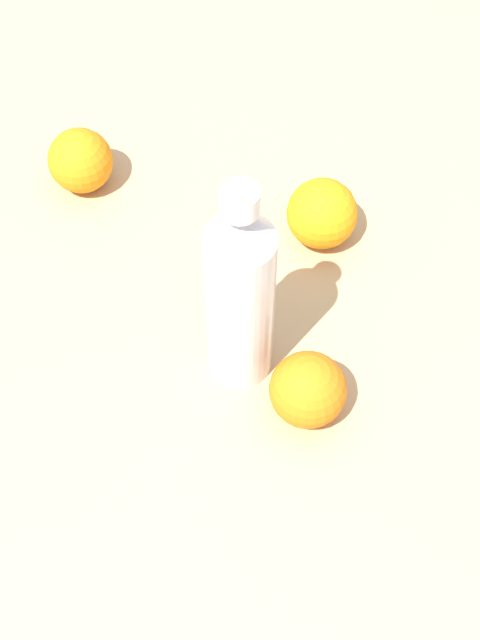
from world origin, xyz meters
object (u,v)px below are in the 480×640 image
water_bottle (240,294)px  orange_2 (322,214)px  orange_0 (80,161)px  orange_1 (308,390)px

water_bottle → orange_2: water_bottle is taller
water_bottle → orange_0: size_ratio=3.41×
water_bottle → orange_0: 0.33m
water_bottle → orange_2: bearing=8.8°
orange_0 → orange_1: bearing=151.7°
orange_0 → orange_1: 0.40m
orange_1 → orange_2: 0.23m
orange_0 → orange_2: orange_2 is taller
orange_0 → orange_1: (-0.36, 0.19, -0.00)m
water_bottle → orange_2: size_ratio=3.26×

